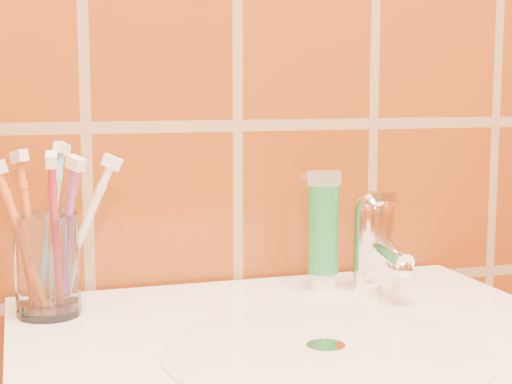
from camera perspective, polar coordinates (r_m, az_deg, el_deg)
name	(u,v)px	position (r m, az deg, el deg)	size (l,w,h in m)	color
glass_tumbler	(48,265)	(0.85, -14.92, -5.16)	(0.07, 0.07, 0.11)	white
toothpaste_tube	(323,235)	(0.93, 4.92, -3.10)	(0.04, 0.04, 0.14)	white
faucet	(375,238)	(0.93, 8.64, -3.33)	(0.05, 0.11, 0.12)	white
toothbrush_0	(55,237)	(0.82, -14.42, -3.22)	(0.03, 0.07, 0.18)	#AF2535
toothbrush_1	(66,238)	(0.83, -13.67, -3.25)	(0.05, 0.06, 0.18)	#814595
toothbrush_2	(24,242)	(0.83, -16.53, -3.49)	(0.07, 0.03, 0.17)	orange
toothbrush_3	(30,234)	(0.85, -16.08, -2.95)	(0.04, 0.05, 0.18)	#CF6224
toothbrush_4	(52,228)	(0.87, -14.63, -2.52)	(0.05, 0.07, 0.19)	#78ABD6
toothbrush_5	(81,236)	(0.85, -12.59, -3.12)	(0.09, 0.04, 0.17)	white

